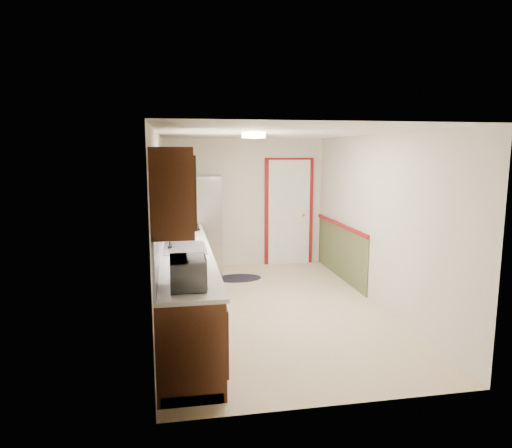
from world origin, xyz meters
name	(u,v)px	position (x,y,z in m)	size (l,w,h in m)	color
room_shell	(273,223)	(0.00, 0.00, 1.20)	(3.20, 5.20, 2.52)	beige
kitchen_run	(182,260)	(-1.24, -0.29, 0.81)	(0.63, 4.00, 2.20)	#34190B
back_wall_trim	(299,220)	(0.99, 2.21, 0.89)	(1.12, 2.30, 2.08)	maroon
ceiling_fixture	(254,135)	(-0.30, -0.20, 2.36)	(0.30, 0.30, 0.06)	#FFD88C
microwave	(188,269)	(-1.20, -1.88, 1.10)	(0.48, 0.27, 0.33)	white
refrigerator	(201,225)	(-0.85, 2.05, 0.87)	(0.76, 0.75, 1.74)	#B7B7BC
rug	(238,278)	(-0.26, 1.57, 0.01)	(0.79, 0.51, 0.01)	black
cooktop	(182,227)	(-1.19, 1.40, 0.95)	(0.53, 0.64, 0.02)	black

